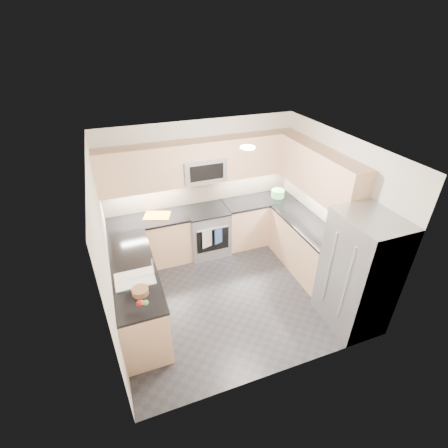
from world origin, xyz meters
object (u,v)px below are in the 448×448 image
gas_range (207,231)px  utensil_bowl (278,193)px  refrigerator (358,273)px  fruit_basket (140,291)px  microwave (203,168)px  cutting_board (157,216)px

gas_range → utensil_bowl: utensil_bowl is taller
refrigerator → fruit_basket: refrigerator is taller
microwave → fruit_basket: (-1.47, -1.95, -0.72)m
cutting_board → fruit_basket: 1.98m
refrigerator → fruit_basket: 2.98m
microwave → refrigerator: bearing=-60.4°
fruit_basket → utensil_bowl: bearing=31.7°
cutting_board → gas_range: bearing=-4.7°
gas_range → fruit_basket: size_ratio=4.31×
microwave → utensil_bowl: size_ratio=2.94×
utensil_bowl → cutting_board: utensil_bowl is taller
gas_range → refrigerator: 2.86m
microwave → cutting_board: microwave is taller
refrigerator → microwave: bearing=119.6°
utensil_bowl → gas_range: bearing=180.0°
gas_range → fruit_basket: (-1.47, -1.82, 0.52)m
utensil_bowl → cutting_board: (-2.39, 0.08, -0.07)m
gas_range → refrigerator: refrigerator is taller
microwave → refrigerator: size_ratio=0.42×
gas_range → utensil_bowl: 1.58m
utensil_bowl → cutting_board: bearing=178.2°
microwave → fruit_basket: bearing=-127.0°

